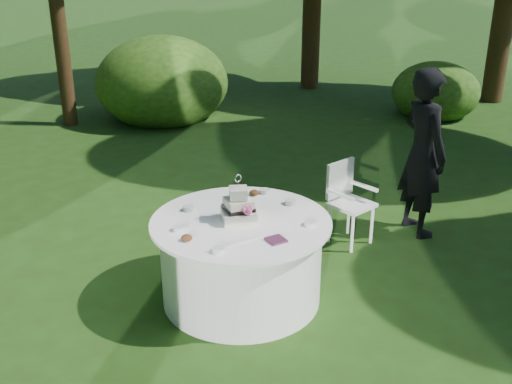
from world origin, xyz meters
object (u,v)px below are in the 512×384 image
(guest, at_px, (423,153))
(chair, at_px, (347,196))
(table, at_px, (241,260))
(cake, at_px, (239,208))
(napkins, at_px, (276,240))

(guest, distance_m, chair, 0.95)
(table, bearing_deg, cake, 154.19)
(guest, bearing_deg, cake, 106.66)
(table, relative_size, chair, 1.78)
(table, relative_size, cake, 3.75)
(napkins, bearing_deg, cake, 98.05)
(cake, xyz_separation_m, chair, (1.53, 0.45, -0.37))
(guest, xyz_separation_m, chair, (-0.83, 0.20, -0.40))
(table, height_order, cake, cake)
(table, distance_m, chair, 1.58)
(napkins, distance_m, chair, 1.75)
(chair, bearing_deg, napkins, -147.27)
(guest, xyz_separation_m, table, (-2.35, -0.25, -0.52))
(guest, xyz_separation_m, cake, (-2.36, -0.24, -0.03))
(guest, bearing_deg, chair, 87.14)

